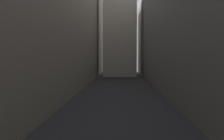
# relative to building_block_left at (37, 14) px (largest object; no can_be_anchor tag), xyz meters

# --- Properties ---
(ground_plane) EXTENTS (264.00, 264.00, 0.00)m
(ground_plane) POSITION_rel_building_block_left_xyz_m (11.96, -2.00, -11.14)
(ground_plane) COLOR #232326
(building_block_left) EXTENTS (12.92, 108.00, 22.28)m
(building_block_left) POSITION_rel_building_block_left_xyz_m (0.00, 0.00, 0.00)
(building_block_left) COLOR gray
(building_block_left) RESTS_ON ground
(building_block_right) EXTENTS (14.25, 108.00, 19.01)m
(building_block_right) POSITION_rel_building_block_left_xyz_m (24.59, 0.00, -1.63)
(building_block_right) COLOR slate
(building_block_right) RESTS_ON ground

